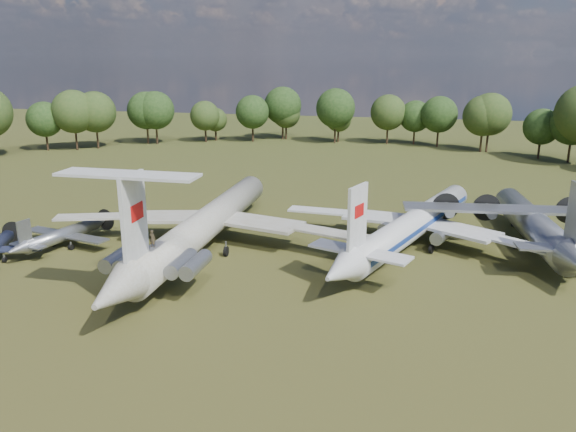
% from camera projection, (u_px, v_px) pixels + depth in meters
% --- Properties ---
extents(ground, '(300.00, 300.00, 0.00)m').
position_uv_depth(ground, '(236.00, 243.00, 70.37)').
color(ground, '#264015').
rests_on(ground, ground).
extents(il62_airliner, '(40.00, 51.99, 5.10)m').
position_uv_depth(il62_airliner, '(207.00, 229.00, 67.60)').
color(il62_airliner, silver).
rests_on(il62_airliner, ground).
extents(tu104_jet, '(48.11, 54.91, 4.59)m').
position_uv_depth(tu104_jet, '(414.00, 229.00, 68.34)').
color(tu104_jet, silver).
rests_on(tu104_jet, ground).
extents(an12_transport, '(34.80, 38.06, 4.59)m').
position_uv_depth(an12_transport, '(533.00, 229.00, 68.36)').
color(an12_transport, gray).
rests_on(an12_transport, ground).
extents(small_prop_northwest, '(15.51, 18.82, 2.42)m').
position_uv_depth(small_prop_northwest, '(63.00, 238.00, 68.50)').
color(small_prop_northwest, '#94989C').
rests_on(small_prop_northwest, ground).
extents(person_on_il62, '(0.69, 0.51, 1.72)m').
position_uv_depth(person_on_il62, '(152.00, 238.00, 53.28)').
color(person_on_il62, olive).
rests_on(person_on_il62, il62_airliner).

